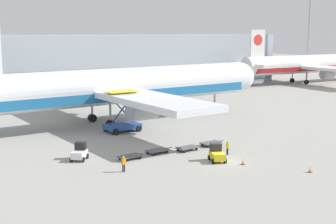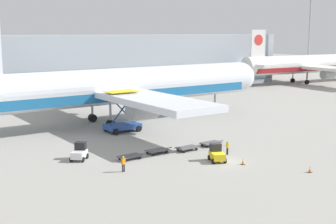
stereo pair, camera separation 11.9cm
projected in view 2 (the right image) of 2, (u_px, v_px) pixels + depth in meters
ground_plane at (223, 162)px, 53.92m from camera, size 400.00×400.00×0.00m
terminal_building at (123, 62)px, 121.39m from camera, size 90.00×18.20×14.00m
light_mast at (309, 31)px, 136.79m from camera, size 2.80×0.50×26.40m
airplane_main at (119, 87)px, 76.16m from camera, size 58.09×48.25×17.00m
airplane_distant at (308, 65)px, 136.45m from camera, size 52.38×43.68×15.33m
scissor_lift_loader at (122, 117)px, 69.95m from camera, size 5.30×3.52×6.13m
baggage_tug_foreground at (217, 154)px, 54.07m from camera, size 2.34×2.78×2.00m
baggage_tug_mid at (80, 152)px, 54.74m from camera, size 2.68×2.78×2.00m
baggage_dolly_lead at (130, 156)px, 54.89m from camera, size 3.75×1.73×0.48m
baggage_dolly_second at (157, 150)px, 57.59m from camera, size 3.75×1.73×0.48m
baggage_dolly_third at (187, 148)px, 58.94m from camera, size 3.75×1.73×0.48m
baggage_dolly_trail at (211, 143)px, 61.46m from camera, size 3.75×1.73×0.48m
ground_crew_near at (123, 163)px, 49.92m from camera, size 0.57×0.27×1.73m
ground_crew_far at (227, 147)px, 56.98m from camera, size 0.30×0.56×1.71m
traffic_cone_near at (243, 162)px, 52.75m from camera, size 0.40×0.40×0.72m
traffic_cone_far at (310, 169)px, 49.81m from camera, size 0.40×0.40×0.68m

